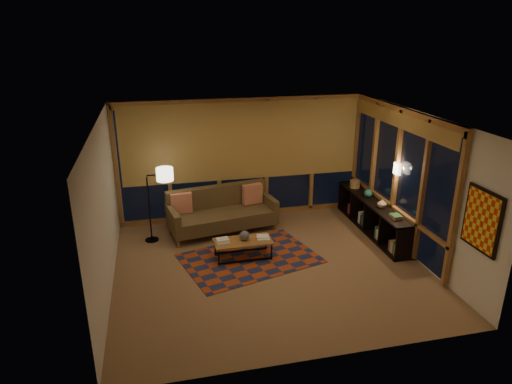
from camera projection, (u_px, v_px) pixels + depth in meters
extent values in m
cube|color=brown|center=(270.00, 267.00, 8.29)|extent=(5.50, 5.00, 0.01)
cube|color=white|center=(272.00, 120.00, 7.36)|extent=(5.50, 5.00, 0.01)
cube|color=silver|center=(242.00, 158.00, 10.12)|extent=(5.50, 0.01, 2.70)
cube|color=silver|center=(323.00, 269.00, 5.54)|extent=(5.50, 0.01, 2.70)
cube|color=silver|center=(104.00, 211.00, 7.25)|extent=(0.01, 5.00, 2.70)
cube|color=silver|center=(415.00, 186.00, 8.41)|extent=(0.01, 5.00, 2.70)
cube|color=#9F3B17|center=(250.00, 258.00, 8.58)|extent=(2.77, 2.20, 0.01)
sphere|color=#22232A|center=(245.00, 235.00, 8.49)|extent=(0.24, 0.24, 0.19)
cylinder|color=#A67E48|center=(355.00, 184.00, 10.29)|extent=(0.26, 0.26, 0.17)
sphere|color=#297975|center=(368.00, 193.00, 9.71)|extent=(0.22, 0.22, 0.17)
imported|color=tan|center=(382.00, 203.00, 9.15)|extent=(0.21, 0.21, 0.19)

